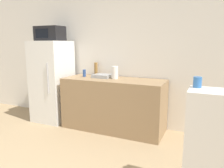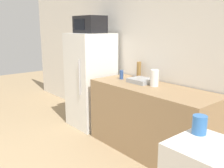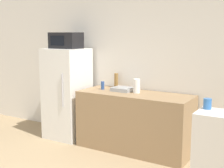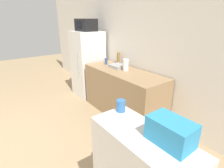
# 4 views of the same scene
# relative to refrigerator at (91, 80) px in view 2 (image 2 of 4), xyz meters

# --- Properties ---
(wall_back) EXTENTS (8.00, 0.06, 2.60)m
(wall_back) POSITION_rel_refrigerator_xyz_m (1.19, 0.43, 0.50)
(wall_back) COLOR white
(wall_back) RESTS_ON ground_plane
(refrigerator) EXTENTS (0.67, 0.69, 1.61)m
(refrigerator) POSITION_rel_refrigerator_xyz_m (0.00, 0.00, 0.00)
(refrigerator) COLOR white
(refrigerator) RESTS_ON ground_plane
(microwave) EXTENTS (0.54, 0.35, 0.28)m
(microwave) POSITION_rel_refrigerator_xyz_m (-0.00, -0.00, 0.94)
(microwave) COLOR black
(microwave) RESTS_ON refrigerator
(counter) EXTENTS (1.83, 0.70, 0.93)m
(counter) POSITION_rel_refrigerator_xyz_m (1.34, 0.04, -0.34)
(counter) COLOR #937551
(counter) RESTS_ON ground_plane
(sink_basin) EXTENTS (0.33, 0.28, 0.06)m
(sink_basin) POSITION_rel_refrigerator_xyz_m (1.09, 0.11, 0.16)
(sink_basin) COLOR #9EA3A8
(sink_basin) RESTS_ON counter
(bottle_tall) EXTENTS (0.07, 0.07, 0.26)m
(bottle_tall) POSITION_rel_refrigerator_xyz_m (0.84, 0.32, 0.26)
(bottle_tall) COLOR olive
(bottle_tall) RESTS_ON counter
(bottle_short) EXTENTS (0.06, 0.06, 0.14)m
(bottle_short) POSITION_rel_refrigerator_xyz_m (0.72, 0.06, 0.20)
(bottle_short) COLOR #2D4C8C
(bottle_short) RESTS_ON counter
(jar) EXTENTS (0.08, 0.08, 0.11)m
(jar) POSITION_rel_refrigerator_xyz_m (2.80, -1.25, 0.38)
(jar) COLOR #336BB2
(jar) RESTS_ON shelf_cabinet
(paper_towel_roll) EXTENTS (0.11, 0.11, 0.22)m
(paper_towel_roll) POSITION_rel_refrigerator_xyz_m (1.35, 0.08, 0.24)
(paper_towel_roll) COLOR white
(paper_towel_roll) RESTS_ON counter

